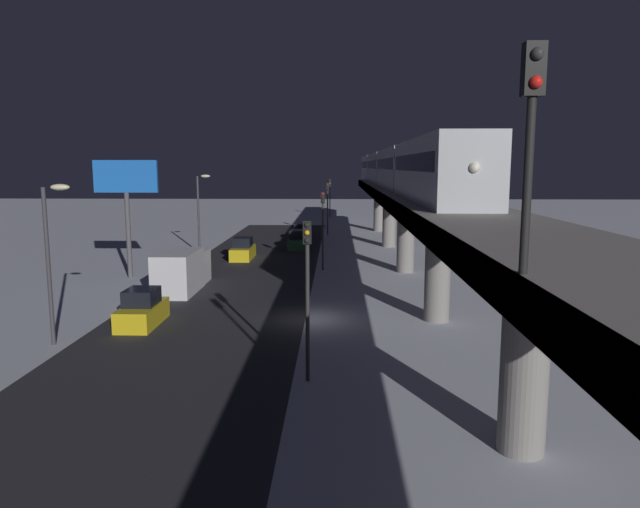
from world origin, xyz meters
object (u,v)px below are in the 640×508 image
box_truck (182,270)px  commercial_billboard (126,188)px  rail_signal (531,119)px  sedan_yellow_2 (142,310)px  traffic_light_near (307,277)px  subway_train (391,167)px  sedan_red (302,233)px  traffic_light_distant (330,192)px  sedan_green (298,241)px  traffic_light_far (328,201)px  traffic_light_mid (323,219)px  sedan_yellow (243,250)px

box_truck → commercial_billboard: (5.15, -4.18, 5.48)m
rail_signal → sedan_yellow_2: (13.78, -19.83, -8.47)m
sedan_yellow_2 → traffic_light_near: (-9.30, 8.03, 3.40)m
sedan_yellow_2 → rail_signal: bearing=124.8°
subway_train → commercial_billboard: subway_train is taller
sedan_red → box_truck: (6.60, 27.29, 0.55)m
sedan_yellow_2 → commercial_billboard: (5.35, -13.26, 6.03)m
subway_train → rail_signal: (2.19, 50.44, 0.95)m
traffic_light_distant → sedan_green: bearing=85.6°
box_truck → traffic_light_distant: size_ratio=1.16×
traffic_light_far → commercial_billboard: commercial_billboard is taller
sedan_green → sedan_red: size_ratio=0.93×
box_truck → rail_signal: bearing=115.8°
rail_signal → traffic_light_mid: rail_signal is taller
sedan_yellow → sedan_green: same height
rail_signal → traffic_light_distant: (4.48, -86.50, -5.07)m
subway_train → commercial_billboard: 27.52m
sedan_yellow_2 → commercial_billboard: bearing=-68.0°
rail_signal → traffic_light_far: rail_signal is taller
traffic_light_near → traffic_light_distant: 74.70m
box_truck → traffic_light_far: traffic_light_far is taller
subway_train → sedan_yellow_2: (15.97, 30.61, -7.52)m
rail_signal → sedan_red: size_ratio=0.85×
sedan_yellow → sedan_yellow_2: (1.80, 22.70, -0.00)m
rail_signal → box_truck: bearing=-64.2°
traffic_light_distant → rail_signal: bearing=93.0°
sedan_green → traffic_light_mid: (-2.90, 12.41, 3.40)m
traffic_light_near → traffic_light_distant: (0.00, -74.70, 0.00)m
subway_train → sedan_yellow_2: 35.33m
rail_signal → sedan_yellow: size_ratio=0.89×
sedan_yellow_2 → traffic_light_near: 12.75m
sedan_yellow → traffic_light_mid: traffic_light_mid is taller
sedan_yellow_2 → commercial_billboard: size_ratio=0.46×
subway_train → traffic_light_mid: 15.82m
rail_signal → traffic_light_far: 61.97m
sedan_yellow → traffic_light_distant: size_ratio=0.70×
rail_signal → traffic_light_near: bearing=-69.2°
box_truck → traffic_light_mid: (-9.50, -7.79, 2.85)m
sedan_yellow → commercial_billboard: 13.29m
traffic_light_far → sedan_red: bearing=61.8°
subway_train → commercial_billboard: (21.32, 17.35, -1.49)m
traffic_light_far → traffic_light_distant: size_ratio=1.00×
sedan_green → subway_train: bearing=7.9°
subway_train → traffic_light_mid: subway_train is taller
traffic_light_far → sedan_yellow: bearing=68.5°
subway_train → box_truck: (16.17, 21.53, -6.97)m
traffic_light_mid → sedan_red: bearing=-81.5°
traffic_light_near → traffic_light_distant: bearing=-90.0°
sedan_yellow → sedan_red: 14.42m
traffic_light_mid → commercial_billboard: bearing=13.8°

